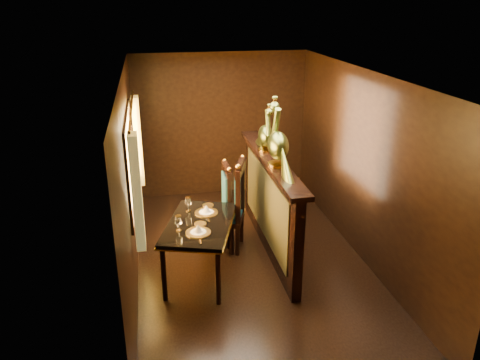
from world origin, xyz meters
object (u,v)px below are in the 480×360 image
(peacock_left, at_px, (278,133))
(chair_left, at_px, (235,203))
(peacock_right, at_px, (266,126))
(dining_table, at_px, (199,227))
(chair_right, at_px, (222,202))

(peacock_left, bearing_deg, chair_left, 137.37)
(chair_left, height_order, peacock_left, peacock_left)
(peacock_left, bearing_deg, peacock_right, 90.00)
(peacock_right, bearing_deg, peacock_left, -90.00)
(dining_table, distance_m, chair_left, 0.83)
(chair_left, bearing_deg, dining_table, -112.34)
(dining_table, bearing_deg, chair_right, 80.48)
(chair_left, xyz_separation_m, chair_right, (-0.15, 0.18, -0.06))
(chair_left, bearing_deg, peacock_left, -22.70)
(peacock_right, bearing_deg, chair_left, -158.86)
(chair_left, relative_size, peacock_right, 1.92)
(chair_left, distance_m, chair_right, 0.24)
(peacock_left, distance_m, peacock_right, 0.62)
(chair_right, height_order, peacock_left, peacock_left)
(peacock_left, relative_size, peacock_right, 1.21)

